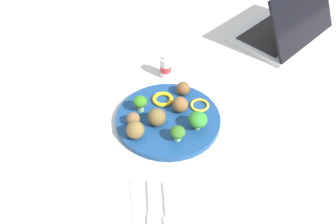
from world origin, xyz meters
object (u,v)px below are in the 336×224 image
pepper_ring_front_left (200,105)px  yogurt_bottle (167,67)px  meatball_back_left (135,130)px  laptop (285,28)px  pepper_ring_back_right (163,99)px  knife (151,210)px  fork (168,208)px  broccoli_floret_mid_right (178,133)px  meatball_back_right (183,88)px  meatball_near_rim (157,117)px  broccoli_floret_far_rim (140,102)px  broccoli_floret_center (198,120)px  plate (168,120)px  napkin (159,208)px  meatball_front_left (133,119)px  meatball_center (180,105)px

pepper_ring_front_left → yogurt_bottle: yogurt_bottle is taller
meatball_back_left → laptop: size_ratio=0.12×
pepper_ring_back_right → knife: bearing=-5.7°
pepper_ring_back_right → fork: 0.34m
broccoli_floret_mid_right → meatball_back_right: size_ratio=1.09×
yogurt_bottle → meatball_back_right: bearing=22.1°
meatball_near_rim → pepper_ring_front_left: bearing=118.1°
broccoli_floret_far_rim → yogurt_bottle: yogurt_bottle is taller
broccoli_floret_center → meatball_back_left: broccoli_floret_center is taller
plate → broccoli_floret_center: broccoli_floret_center is taller
plate → pepper_ring_front_left: (-0.04, 0.09, 0.01)m
napkin → plate: bearing=173.8°
meatball_back_left → pepper_ring_front_left: meatball_back_left is taller
pepper_ring_back_right → yogurt_bottle: size_ratio=0.77×
plate → yogurt_bottle: bearing=178.6°
meatball_near_rim → broccoli_floret_mid_right: bearing=41.7°
meatball_front_left → yogurt_bottle: yogurt_bottle is taller
broccoli_floret_far_rim → meatball_center: 0.11m
pepper_ring_front_left → fork: (0.31, -0.10, -0.01)m
broccoli_floret_mid_right → laptop: bearing=140.6°
meatball_center → meatball_back_left: 0.15m
meatball_near_rim → broccoli_floret_center: bearing=79.6°
laptop → meatball_back_left: bearing=-47.2°
pepper_ring_front_left → meatball_near_rim: bearing=-61.9°
meatball_front_left → laptop: 0.65m
meatball_center → fork: 0.30m
meatball_front_left → pepper_ring_back_right: 0.12m
napkin → broccoli_floret_mid_right: bearing=165.1°
plate → knife: size_ratio=1.93×
plate → pepper_ring_back_right: (-0.07, -0.01, 0.01)m
broccoli_floret_far_rim → knife: bearing=5.0°
yogurt_bottle → pepper_ring_front_left: bearing=28.2°
meatball_near_rim → yogurt_bottle: 0.22m
pepper_ring_back_right → meatball_near_rim: bearing=-11.0°
meatball_near_rim → knife: size_ratio=0.33×
plate → meatball_front_left: meatball_front_left is taller
yogurt_bottle → broccoli_floret_mid_right: bearing=3.4°
broccoli_floret_mid_right → laptop: (-0.47, 0.39, -0.00)m
meatball_center → meatball_back_left: bearing=-52.3°
meatball_back_right → fork: bearing=-8.8°
knife → yogurt_bottle: 0.48m
broccoli_floret_mid_right → meatball_near_rim: (-0.06, -0.05, -0.00)m
meatball_center → fork: bearing=-8.3°
meatball_back_right → napkin: size_ratio=0.23×
meatball_back_left → broccoli_floret_far_rim: bearing=173.3°
meatball_back_right → meatball_back_left: bearing=-39.3°
meatball_front_left → pepper_ring_front_left: (-0.06, 0.18, -0.01)m
broccoli_floret_mid_right → meatball_back_right: bearing=171.9°
laptop → plate: bearing=-46.2°
pepper_ring_front_left → meatball_front_left: bearing=-71.3°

